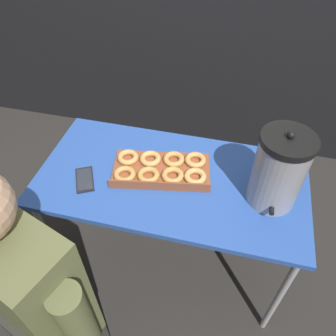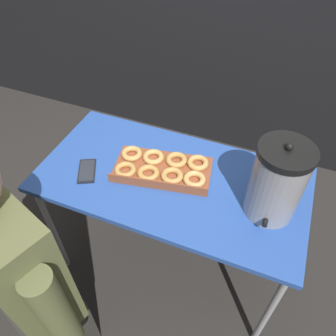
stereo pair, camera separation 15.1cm
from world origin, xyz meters
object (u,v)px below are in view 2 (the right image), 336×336
at_px(donut_box, 162,168).
at_px(person_seated, 24,280).
at_px(cell_phone, 87,171).
at_px(coffee_urn, 277,182).

bearing_deg(donut_box, person_seated, -127.55).
bearing_deg(person_seated, cell_phone, -71.40).
distance_m(coffee_urn, person_seated, 1.10).
height_order(coffee_urn, cell_phone, coffee_urn).
xyz_separation_m(coffee_urn, person_seated, (-0.85, -0.62, -0.31)).
distance_m(donut_box, cell_phone, 0.36).
relative_size(coffee_urn, person_seated, 0.29).
distance_m(donut_box, coffee_urn, 0.54).
distance_m(cell_phone, person_seated, 0.54).
bearing_deg(cell_phone, person_seated, -117.54).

